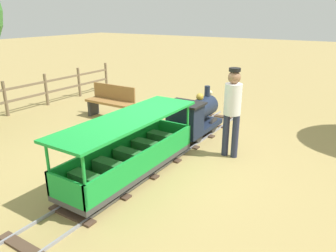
{
  "coord_description": "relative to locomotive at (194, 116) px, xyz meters",
  "views": [
    {
      "loc": [
        2.97,
        -4.56,
        2.48
      ],
      "look_at": [
        0.0,
        0.11,
        0.55
      ],
      "focal_mm": 34.44,
      "sensor_mm": 36.0,
      "label": 1
    }
  ],
  "objects": [
    {
      "name": "conductor_person",
      "position": [
        1.0,
        -0.48,
        0.47
      ],
      "size": [
        0.3,
        0.3,
        1.62
      ],
      "color": "#282D47",
      "rests_on": "ground_plane"
    },
    {
      "name": "fence_section",
      "position": [
        -4.75,
        -1.2,
        -0.0
      ],
      "size": [
        0.08,
        7.48,
        0.9
      ],
      "color": "#756047",
      "rests_on": "ground_plane"
    },
    {
      "name": "park_bench",
      "position": [
        -2.38,
        0.1,
        -0.07
      ],
      "size": [
        1.3,
        0.41,
        0.82
      ],
      "color": "olive",
      "rests_on": "ground_plane"
    },
    {
      "name": "ground_plane",
      "position": [
        0.0,
        -1.12,
        -0.48
      ],
      "size": [
        60.0,
        60.0,
        0.0
      ],
      "primitive_type": "plane",
      "color": "#A38C51"
    },
    {
      "name": "locomotive",
      "position": [
        0.0,
        0.0,
        0.0
      ],
      "size": [
        0.71,
        1.45,
        0.96
      ],
      "color": "#192338",
      "rests_on": "ground_plane"
    },
    {
      "name": "passenger_car",
      "position": [
        0.0,
        -2.1,
        -0.06
      ],
      "size": [
        0.81,
        2.7,
        0.97
      ],
      "color": "#3F3F3F",
      "rests_on": "ground_plane"
    },
    {
      "name": "track",
      "position": [
        0.0,
        -1.2,
        -0.47
      ],
      "size": [
        0.75,
        6.4,
        0.04
      ],
      "color": "gray",
      "rests_on": "ground_plane"
    }
  ]
}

